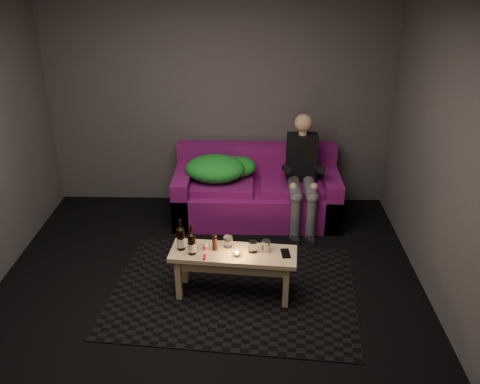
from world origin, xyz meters
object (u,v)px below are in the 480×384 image
(sofa, at_px, (256,193))
(beer_bottle_b, at_px, (192,243))
(beer_bottle_a, at_px, (181,238))
(steel_cup, at_px, (266,246))
(person, at_px, (302,171))
(coffee_table, at_px, (233,260))

(sofa, bearing_deg, beer_bottle_b, -110.15)
(beer_bottle_a, bearing_deg, beer_bottle_b, -34.90)
(steel_cup, bearing_deg, person, 72.45)
(sofa, height_order, beer_bottle_b, sofa)
(beer_bottle_b, xyz_separation_m, steel_cup, (0.65, 0.06, -0.05))
(person, xyz_separation_m, beer_bottle_b, (-1.07, -1.41, -0.09))
(beer_bottle_b, distance_m, steel_cup, 0.65)
(sofa, relative_size, steel_cup, 17.85)
(sofa, distance_m, beer_bottle_a, 1.66)
(person, height_order, steel_cup, person)
(sofa, xyz_separation_m, steel_cup, (0.07, -1.50, 0.22))
(coffee_table, height_order, beer_bottle_b, beer_bottle_b)
(coffee_table, xyz_separation_m, beer_bottle_b, (-0.36, -0.03, 0.19))
(beer_bottle_a, xyz_separation_m, beer_bottle_b, (0.10, -0.07, -0.01))
(coffee_table, relative_size, beer_bottle_b, 4.06)
(sofa, distance_m, coffee_table, 1.54)
(beer_bottle_a, bearing_deg, steel_cup, -1.10)
(sofa, distance_m, person, 0.63)
(coffee_table, bearing_deg, sofa, 82.02)
(person, relative_size, steel_cup, 11.91)
(beer_bottle_a, bearing_deg, person, 48.58)
(beer_bottle_a, height_order, beer_bottle_b, beer_bottle_a)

